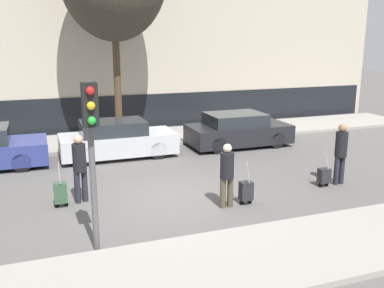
{
  "coord_description": "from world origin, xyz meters",
  "views": [
    {
      "loc": [
        -3.24,
        -10.23,
        4.09
      ],
      "look_at": [
        1.16,
        1.8,
        0.95
      ],
      "focal_mm": 40.0,
      "sensor_mm": 36.0,
      "label": 1
    }
  ],
  "objects_px": {
    "pedestrian_right": "(341,150)",
    "trolley_center": "(246,191)",
    "parked_car_1": "(117,140)",
    "trolley_left": "(60,193)",
    "pedestrian_center": "(227,172)",
    "pedestrian_left": "(80,164)",
    "trolley_right": "(324,176)",
    "parked_car_2": "(238,130)",
    "traffic_light": "(91,134)"
  },
  "relations": [
    {
      "from": "pedestrian_right",
      "to": "trolley_center",
      "type": "bearing_deg",
      "value": -176.26
    },
    {
      "from": "parked_car_1",
      "to": "trolley_left",
      "type": "height_order",
      "value": "parked_car_1"
    },
    {
      "from": "pedestrian_center",
      "to": "trolley_center",
      "type": "height_order",
      "value": "pedestrian_center"
    },
    {
      "from": "pedestrian_left",
      "to": "trolley_right",
      "type": "height_order",
      "value": "pedestrian_left"
    },
    {
      "from": "pedestrian_left",
      "to": "trolley_right",
      "type": "distance_m",
      "value": 6.75
    },
    {
      "from": "parked_car_1",
      "to": "parked_car_2",
      "type": "distance_m",
      "value": 4.75
    },
    {
      "from": "parked_car_1",
      "to": "trolley_right",
      "type": "xyz_separation_m",
      "value": [
        4.94,
        -5.2,
        -0.3
      ]
    },
    {
      "from": "pedestrian_right",
      "to": "trolley_right",
      "type": "xyz_separation_m",
      "value": [
        -0.55,
        -0.05,
        -0.69
      ]
    },
    {
      "from": "parked_car_1",
      "to": "pedestrian_right",
      "type": "bearing_deg",
      "value": -43.23
    },
    {
      "from": "parked_car_1",
      "to": "pedestrian_left",
      "type": "bearing_deg",
      "value": -112.56
    },
    {
      "from": "pedestrian_left",
      "to": "traffic_light",
      "type": "bearing_deg",
      "value": -108.26
    },
    {
      "from": "trolley_left",
      "to": "trolley_center",
      "type": "height_order",
      "value": "trolley_left"
    },
    {
      "from": "trolley_left",
      "to": "traffic_light",
      "type": "bearing_deg",
      "value": -78.99
    },
    {
      "from": "pedestrian_left",
      "to": "trolley_right",
      "type": "relative_size",
      "value": 1.66
    },
    {
      "from": "parked_car_2",
      "to": "trolley_left",
      "type": "distance_m",
      "value": 8.14
    },
    {
      "from": "pedestrian_center",
      "to": "trolley_right",
      "type": "relative_size",
      "value": 1.52
    },
    {
      "from": "pedestrian_left",
      "to": "pedestrian_center",
      "type": "bearing_deg",
      "value": -43.76
    },
    {
      "from": "pedestrian_right",
      "to": "trolley_right",
      "type": "height_order",
      "value": "pedestrian_right"
    },
    {
      "from": "parked_car_1",
      "to": "pedestrian_center",
      "type": "bearing_deg",
      "value": -73.39
    },
    {
      "from": "trolley_center",
      "to": "pedestrian_right",
      "type": "height_order",
      "value": "pedestrian_right"
    },
    {
      "from": "parked_car_1",
      "to": "pedestrian_center",
      "type": "distance_m",
      "value": 5.9
    },
    {
      "from": "parked_car_2",
      "to": "pedestrian_center",
      "type": "distance_m",
      "value": 6.44
    },
    {
      "from": "pedestrian_left",
      "to": "trolley_left",
      "type": "bearing_deg",
      "value": -179.95
    },
    {
      "from": "trolley_left",
      "to": "trolley_right",
      "type": "height_order",
      "value": "trolley_left"
    },
    {
      "from": "parked_car_1",
      "to": "pedestrian_left",
      "type": "relative_size",
      "value": 2.26
    },
    {
      "from": "parked_car_1",
      "to": "trolley_center",
      "type": "height_order",
      "value": "parked_car_1"
    },
    {
      "from": "trolley_center",
      "to": "trolley_left",
      "type": "bearing_deg",
      "value": 162.28
    },
    {
      "from": "parked_car_2",
      "to": "trolley_right",
      "type": "distance_m",
      "value": 5.22
    },
    {
      "from": "trolley_right",
      "to": "traffic_light",
      "type": "height_order",
      "value": "traffic_light"
    },
    {
      "from": "trolley_left",
      "to": "pedestrian_center",
      "type": "bearing_deg",
      "value": -20.17
    },
    {
      "from": "pedestrian_right",
      "to": "parked_car_1",
      "type": "bearing_deg",
      "value": 132.05
    },
    {
      "from": "trolley_left",
      "to": "parked_car_2",
      "type": "bearing_deg",
      "value": 31.27
    },
    {
      "from": "parked_car_2",
      "to": "trolley_left",
      "type": "relative_size",
      "value": 3.34
    },
    {
      "from": "pedestrian_left",
      "to": "pedestrian_center",
      "type": "height_order",
      "value": "pedestrian_left"
    },
    {
      "from": "pedestrian_left",
      "to": "pedestrian_right",
      "type": "relative_size",
      "value": 1.0
    },
    {
      "from": "parked_car_2",
      "to": "traffic_light",
      "type": "distance_m",
      "value": 9.61
    },
    {
      "from": "trolley_center",
      "to": "traffic_light",
      "type": "bearing_deg",
      "value": -161.91
    },
    {
      "from": "trolley_center",
      "to": "traffic_light",
      "type": "relative_size",
      "value": 0.34
    },
    {
      "from": "parked_car_2",
      "to": "traffic_light",
      "type": "xyz_separation_m",
      "value": [
        -6.43,
        -6.92,
        1.78
      ]
    },
    {
      "from": "trolley_left",
      "to": "trolley_center",
      "type": "relative_size",
      "value": 1.04
    },
    {
      "from": "trolley_left",
      "to": "trolley_center",
      "type": "bearing_deg",
      "value": -17.72
    },
    {
      "from": "parked_car_2",
      "to": "trolley_right",
      "type": "xyz_separation_m",
      "value": [
        0.19,
        -5.21,
        -0.3
      ]
    },
    {
      "from": "parked_car_1",
      "to": "parked_car_2",
      "type": "height_order",
      "value": "parked_car_1"
    },
    {
      "from": "parked_car_1",
      "to": "trolley_center",
      "type": "bearing_deg",
      "value": -68.38
    },
    {
      "from": "parked_car_1",
      "to": "parked_car_2",
      "type": "bearing_deg",
      "value": 0.04
    },
    {
      "from": "trolley_left",
      "to": "traffic_light",
      "type": "distance_m",
      "value": 3.41
    },
    {
      "from": "pedestrian_left",
      "to": "trolley_left",
      "type": "height_order",
      "value": "pedestrian_left"
    },
    {
      "from": "trolley_right",
      "to": "trolley_center",
      "type": "bearing_deg",
      "value": -170.81
    },
    {
      "from": "trolley_center",
      "to": "trolley_right",
      "type": "height_order",
      "value": "trolley_center"
    },
    {
      "from": "trolley_left",
      "to": "trolley_right",
      "type": "distance_m",
      "value": 7.21
    }
  ]
}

